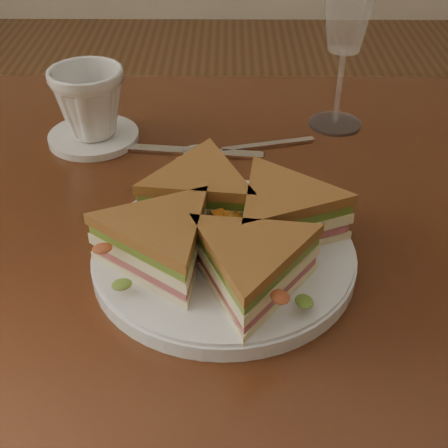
{
  "coord_description": "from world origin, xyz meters",
  "views": [
    {
      "loc": [
        0.02,
        -0.59,
        1.17
      ],
      "look_at": [
        0.01,
        -0.09,
        0.8
      ],
      "focal_mm": 50.0,
      "sensor_mm": 36.0,
      "label": 1
    }
  ],
  "objects_px": {
    "saucer": "(94,137)",
    "coffee_cup": "(89,102)",
    "plate": "(224,257)",
    "wine_glass": "(348,10)",
    "knife": "(178,151)",
    "sandwich_wedges": "(224,228)",
    "table": "(214,279)",
    "spoon": "(217,150)"
  },
  "relations": [
    {
      "from": "spoon",
      "to": "saucer",
      "type": "xyz_separation_m",
      "value": [
        -0.17,
        0.03,
        0.0
      ]
    },
    {
      "from": "plate",
      "to": "wine_glass",
      "type": "distance_m",
      "value": 0.38
    },
    {
      "from": "sandwich_wedges",
      "to": "saucer",
      "type": "distance_m",
      "value": 0.32
    },
    {
      "from": "plate",
      "to": "spoon",
      "type": "distance_m",
      "value": 0.23
    },
    {
      "from": "knife",
      "to": "wine_glass",
      "type": "relative_size",
      "value": 0.94
    },
    {
      "from": "plate",
      "to": "coffee_cup",
      "type": "height_order",
      "value": "coffee_cup"
    },
    {
      "from": "spoon",
      "to": "saucer",
      "type": "relative_size",
      "value": 1.46
    },
    {
      "from": "knife",
      "to": "wine_glass",
      "type": "xyz_separation_m",
      "value": [
        0.22,
        0.08,
        0.16
      ]
    },
    {
      "from": "table",
      "to": "plate",
      "type": "bearing_deg",
      "value": -81.3
    },
    {
      "from": "table",
      "to": "saucer",
      "type": "xyz_separation_m",
      "value": [
        -0.17,
        0.18,
        0.1
      ]
    },
    {
      "from": "spoon",
      "to": "coffee_cup",
      "type": "bearing_deg",
      "value": 154.08
    },
    {
      "from": "table",
      "to": "saucer",
      "type": "height_order",
      "value": "saucer"
    },
    {
      "from": "plate",
      "to": "wine_glass",
      "type": "bearing_deg",
      "value": 63.22
    },
    {
      "from": "table",
      "to": "spoon",
      "type": "relative_size",
      "value": 6.66
    },
    {
      "from": "table",
      "to": "wine_glass",
      "type": "relative_size",
      "value": 5.25
    },
    {
      "from": "spoon",
      "to": "knife",
      "type": "bearing_deg",
      "value": 164.66
    },
    {
      "from": "wine_glass",
      "to": "coffee_cup",
      "type": "height_order",
      "value": "wine_glass"
    },
    {
      "from": "coffee_cup",
      "to": "saucer",
      "type": "bearing_deg",
      "value": 0.0
    },
    {
      "from": "wine_glass",
      "to": "saucer",
      "type": "xyz_separation_m",
      "value": [
        -0.34,
        -0.05,
        -0.16
      ]
    },
    {
      "from": "saucer",
      "to": "coffee_cup",
      "type": "bearing_deg",
      "value": 0.0
    },
    {
      "from": "sandwich_wedges",
      "to": "saucer",
      "type": "xyz_separation_m",
      "value": [
        -0.18,
        0.26,
        -0.04
      ]
    },
    {
      "from": "spoon",
      "to": "sandwich_wedges",
      "type": "bearing_deg",
      "value": -101.63
    },
    {
      "from": "table",
      "to": "spoon",
      "type": "xyz_separation_m",
      "value": [
        0.0,
        0.14,
        0.1
      ]
    },
    {
      "from": "wine_glass",
      "to": "knife",
      "type": "bearing_deg",
      "value": -159.69
    },
    {
      "from": "coffee_cup",
      "to": "knife",
      "type": "bearing_deg",
      "value": -17.1
    },
    {
      "from": "saucer",
      "to": "sandwich_wedges",
      "type": "bearing_deg",
      "value": -55.43
    },
    {
      "from": "sandwich_wedges",
      "to": "knife",
      "type": "relative_size",
      "value": 1.45
    },
    {
      "from": "knife",
      "to": "coffee_cup",
      "type": "height_order",
      "value": "coffee_cup"
    },
    {
      "from": "saucer",
      "to": "coffee_cup",
      "type": "xyz_separation_m",
      "value": [
        0.0,
        0.0,
        0.05
      ]
    },
    {
      "from": "sandwich_wedges",
      "to": "coffee_cup",
      "type": "bearing_deg",
      "value": 124.57
    },
    {
      "from": "table",
      "to": "sandwich_wedges",
      "type": "bearing_deg",
      "value": -81.3
    },
    {
      "from": "plate",
      "to": "saucer",
      "type": "height_order",
      "value": "plate"
    },
    {
      "from": "table",
      "to": "plate",
      "type": "xyz_separation_m",
      "value": [
        0.01,
        -0.09,
        0.11
      ]
    },
    {
      "from": "spoon",
      "to": "wine_glass",
      "type": "bearing_deg",
      "value": 11.58
    },
    {
      "from": "table",
      "to": "saucer",
      "type": "distance_m",
      "value": 0.27
    },
    {
      "from": "sandwich_wedges",
      "to": "saucer",
      "type": "height_order",
      "value": "sandwich_wedges"
    },
    {
      "from": "plate",
      "to": "sandwich_wedges",
      "type": "relative_size",
      "value": 0.87
    },
    {
      "from": "plate",
      "to": "knife",
      "type": "height_order",
      "value": "plate"
    },
    {
      "from": "plate",
      "to": "saucer",
      "type": "xyz_separation_m",
      "value": [
        -0.18,
        0.26,
        -0.0
      ]
    },
    {
      "from": "table",
      "to": "knife",
      "type": "bearing_deg",
      "value": 109.24
    },
    {
      "from": "sandwich_wedges",
      "to": "plate",
      "type": "bearing_deg",
      "value": 180.0
    },
    {
      "from": "table",
      "to": "spoon",
      "type": "height_order",
      "value": "spoon"
    }
  ]
}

